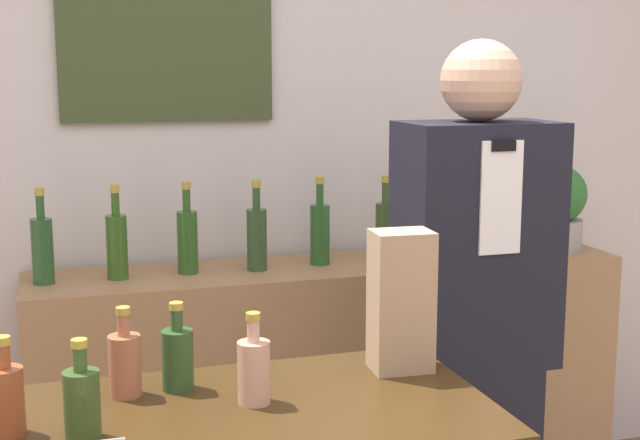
{
  "coord_description": "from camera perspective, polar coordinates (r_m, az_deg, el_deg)",
  "views": [
    {
      "loc": [
        -0.71,
        -1.18,
        1.63
      ],
      "look_at": [
        -0.0,
        1.08,
        1.22
      ],
      "focal_mm": 50.0,
      "sensor_mm": 36.0,
      "label": 1
    }
  ],
  "objects": [
    {
      "name": "counter_bottle_2",
      "position": [
        1.68,
        -14.99,
        -11.17
      ],
      "size": [
        0.07,
        0.07,
        0.19
      ],
      "color": "#344E21",
      "rests_on": "display_counter"
    },
    {
      "name": "shelf_bottle_0",
      "position": [
        2.98,
        -17.34,
        -1.73
      ],
      "size": [
        0.07,
        0.07,
        0.31
      ],
      "color": "#295128",
      "rests_on": "back_shelf"
    },
    {
      "name": "shelf_bottle_3",
      "position": [
        3.04,
        -4.07,
        -1.07
      ],
      "size": [
        0.07,
        0.07,
        0.31
      ],
      "color": "#304C29",
      "rests_on": "back_shelf"
    },
    {
      "name": "shelf_bottle_6",
      "position": [
        3.26,
        7.99,
        -0.39
      ],
      "size": [
        0.07,
        0.07,
        0.31
      ],
      "color": "#2F5228",
      "rests_on": "back_shelf"
    },
    {
      "name": "back_shelf",
      "position": [
        3.28,
        0.75,
        -10.89
      ],
      "size": [
        2.1,
        0.41,
        0.94
      ],
      "color": "#9E754C",
      "rests_on": "ground_plane"
    },
    {
      "name": "back_wall",
      "position": [
        3.27,
        -4.83,
        4.98
      ],
      "size": [
        5.2,
        0.09,
        2.7
      ],
      "color": "silver",
      "rests_on": "ground_plane"
    },
    {
      "name": "shelf_bottle_7",
      "position": [
        3.4,
        11.27,
        -0.07
      ],
      "size": [
        0.07,
        0.07,
        0.31
      ],
      "color": "#35541F",
      "rests_on": "back_shelf"
    },
    {
      "name": "shopkeeper",
      "position": [
        2.61,
        9.77,
        -7.74
      ],
      "size": [
        0.43,
        0.27,
        1.71
      ],
      "color": "black",
      "rests_on": "ground_plane"
    },
    {
      "name": "paper_bag",
      "position": [
        1.96,
        5.21,
        -5.18
      ],
      "size": [
        0.14,
        0.11,
        0.31
      ],
      "color": "tan",
      "rests_on": "display_counter"
    },
    {
      "name": "shelf_bottle_4",
      "position": [
        3.12,
        -0.01,
        -0.75
      ],
      "size": [
        0.07,
        0.07,
        0.31
      ],
      "color": "#275926",
      "rests_on": "back_shelf"
    },
    {
      "name": "shelf_bottle_1",
      "position": [
        2.98,
        -12.87,
        -1.51
      ],
      "size": [
        0.07,
        0.07,
        0.31
      ],
      "color": "#31581E",
      "rests_on": "back_shelf"
    },
    {
      "name": "potted_plant",
      "position": [
        3.46,
        14.88,
        0.84
      ],
      "size": [
        0.22,
        0.22,
        0.33
      ],
      "color": "#9E998E",
      "rests_on": "back_shelf"
    },
    {
      "name": "shelf_bottle_5",
      "position": [
        3.17,
        4.19,
        -0.62
      ],
      "size": [
        0.07,
        0.07,
        0.31
      ],
      "color": "#344E23",
      "rests_on": "back_shelf"
    },
    {
      "name": "counter_bottle_4",
      "position": [
        1.88,
        -9.1,
        -8.65
      ],
      "size": [
        0.07,
        0.07,
        0.19
      ],
      "color": "#2B4B24",
      "rests_on": "display_counter"
    },
    {
      "name": "shelf_bottle_2",
      "position": [
        3.02,
        -8.48,
        -1.23
      ],
      "size": [
        0.07,
        0.07,
        0.31
      ],
      "color": "#2B571F",
      "rests_on": "back_shelf"
    },
    {
      "name": "counter_bottle_5",
      "position": [
        1.79,
        -4.25,
        -9.51
      ],
      "size": [
        0.07,
        0.07,
        0.19
      ],
      "color": "tan",
      "rests_on": "display_counter"
    },
    {
      "name": "counter_bottle_1",
      "position": [
        1.73,
        -19.46,
        -10.71
      ],
      "size": [
        0.07,
        0.07,
        0.19
      ],
      "color": "brown",
      "rests_on": "display_counter"
    },
    {
      "name": "counter_bottle_3",
      "position": [
        1.86,
        -12.38,
        -8.91
      ],
      "size": [
        0.07,
        0.07,
        0.19
      ],
      "color": "#A76141",
      "rests_on": "display_counter"
    }
  ]
}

